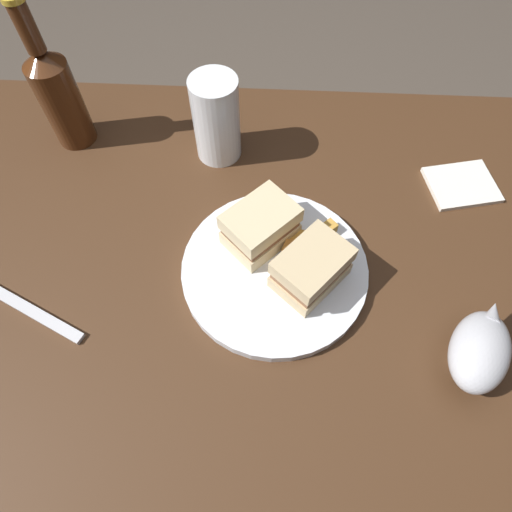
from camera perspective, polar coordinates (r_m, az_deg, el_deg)
name	(u,v)px	position (r m, az deg, el deg)	size (l,w,h in m)	color
ground_plane	(247,380)	(1.34, -1.22, -15.85)	(6.00, 6.00, 0.00)	#4C4238
dining_table	(244,339)	(1.00, -1.61, -10.74)	(1.04, 0.78, 0.72)	#422816
plate	(274,270)	(0.65, 2.42, -1.77)	(0.28, 0.28, 0.02)	white
sandwich_half_left	(311,268)	(0.61, 7.22, -1.60)	(0.12, 0.12, 0.07)	#CCB284
sandwich_half_right	(260,227)	(0.64, 0.58, 3.86)	(0.12, 0.12, 0.07)	beige
potato_wedge_front	(281,220)	(0.68, 3.21, 4.71)	(0.04, 0.02, 0.02)	gold
potato_wedge_middle	(300,250)	(0.65, 5.70, 0.73)	(0.05, 0.02, 0.02)	#AD702D
potato_wedge_back	(297,238)	(0.66, 5.39, 2.33)	(0.06, 0.02, 0.02)	gold
potato_wedge_left_edge	(324,232)	(0.67, 8.84, 3.15)	(0.04, 0.02, 0.02)	gold
potato_wedge_right_edge	(296,264)	(0.64, 5.16, -0.99)	(0.05, 0.02, 0.02)	gold
pint_glass	(217,124)	(0.76, -5.12, 16.77)	(0.08, 0.08, 0.15)	white
gravy_boat	(480,350)	(0.63, 27.08, -10.87)	(0.11, 0.14, 0.07)	#B7B7BC
cider_bottle	(58,93)	(0.83, -24.37, 18.72)	(0.07, 0.07, 0.26)	#47230F
napkin	(462,185)	(0.82, 25.17, 8.37)	(0.11, 0.09, 0.01)	silver
fork	(31,311)	(0.71, -27.18, -6.39)	(0.18, 0.02, 0.01)	silver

